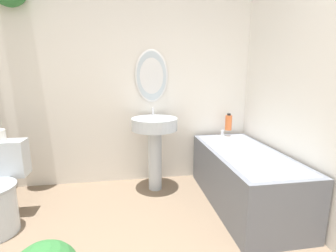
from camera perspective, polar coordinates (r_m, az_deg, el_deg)
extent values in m
cube|color=silver|center=(2.93, -8.72, 9.93)|extent=(3.00, 0.06, 2.40)
ellipsoid|color=silver|center=(2.90, -3.88, 11.61)|extent=(0.39, 0.02, 0.60)
ellipsoid|color=silver|center=(2.90, -3.87, 11.61)|extent=(0.35, 0.01, 0.56)
cube|color=silver|center=(2.26, 32.63, 7.68)|extent=(0.06, 2.54, 2.40)
cube|color=silver|center=(2.66, -34.37, -6.33)|extent=(0.41, 0.18, 0.33)
cylinder|color=silver|center=(2.79, -3.07, -7.90)|extent=(0.15, 0.15, 0.70)
cylinder|color=silver|center=(2.68, -3.17, 0.48)|extent=(0.50, 0.50, 0.13)
cylinder|color=silver|center=(2.79, -3.50, 3.36)|extent=(0.02, 0.02, 0.10)
cube|color=slate|center=(2.62, 17.31, -11.53)|extent=(0.66, 1.43, 0.55)
cube|color=silver|center=(2.53, 17.67, -6.18)|extent=(0.56, 1.33, 0.04)
cylinder|color=silver|center=(3.05, 12.60, -1.69)|extent=(0.04, 0.04, 0.08)
cylinder|color=#DB6633|center=(3.06, 14.00, 0.75)|extent=(0.08, 0.08, 0.18)
cylinder|color=black|center=(3.04, 14.10, 2.64)|extent=(0.04, 0.04, 0.02)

